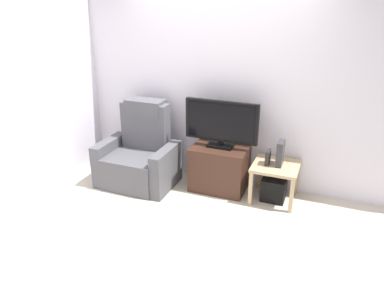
# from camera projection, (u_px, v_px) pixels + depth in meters

# --- Properties ---
(ground_plane) EXTENTS (6.40, 6.40, 0.00)m
(ground_plane) POSITION_uv_depth(u_px,v_px,m) (186.00, 218.00, 4.18)
(ground_plane) COLOR beige
(wall_back) EXTENTS (6.40, 0.06, 2.60)m
(wall_back) POSITION_uv_depth(u_px,v_px,m) (220.00, 84.00, 4.67)
(wall_back) COLOR silver
(wall_back) RESTS_ON ground
(wall_side) EXTENTS (0.06, 4.48, 2.60)m
(wall_side) POSITION_uv_depth(u_px,v_px,m) (38.00, 91.00, 4.35)
(wall_side) COLOR silver
(wall_side) RESTS_ON ground
(tv_stand) EXTENTS (0.69, 0.50, 0.58)m
(tv_stand) POSITION_uv_depth(u_px,v_px,m) (219.00, 168.00, 4.73)
(tv_stand) COLOR #3D2319
(tv_stand) RESTS_ON ground
(television) EXTENTS (0.92, 0.20, 0.59)m
(television) POSITION_uv_depth(u_px,v_px,m) (221.00, 123.00, 4.52)
(television) COLOR black
(television) RESTS_ON tv_stand
(recliner_armchair) EXTENTS (0.98, 0.78, 1.08)m
(recliner_armchair) POSITION_uv_depth(u_px,v_px,m) (140.00, 156.00, 4.89)
(recliner_armchair) COLOR #515156
(recliner_armchair) RESTS_ON ground
(side_table) EXTENTS (0.54, 0.54, 0.46)m
(side_table) POSITION_uv_depth(u_px,v_px,m) (276.00, 170.00, 4.44)
(side_table) COLOR tan
(side_table) RESTS_ON ground
(subwoofer_box) EXTENTS (0.28, 0.28, 0.28)m
(subwoofer_box) POSITION_uv_depth(u_px,v_px,m) (274.00, 188.00, 4.53)
(subwoofer_box) COLOR black
(subwoofer_box) RESTS_ON ground
(book_upright) EXTENTS (0.04, 0.14, 0.18)m
(book_upright) POSITION_uv_depth(u_px,v_px,m) (268.00, 157.00, 4.40)
(book_upright) COLOR #262626
(book_upright) RESTS_ON side_table
(game_console) EXTENTS (0.07, 0.20, 0.30)m
(game_console) POSITION_uv_depth(u_px,v_px,m) (280.00, 153.00, 4.35)
(game_console) COLOR #333338
(game_console) RESTS_ON side_table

